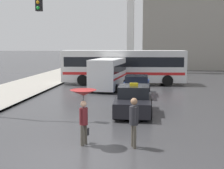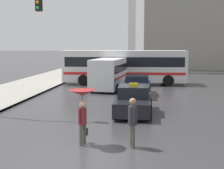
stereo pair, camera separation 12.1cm
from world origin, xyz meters
name	(u,v)px [view 1 (the left image)]	position (x,y,z in m)	size (l,w,h in m)	color
ground_plane	(66,159)	(0.00, 0.00, 0.00)	(300.00, 300.00, 0.00)	#38383A
taxi	(134,101)	(1.82, 6.84, 0.67)	(1.91, 4.04, 1.63)	black
sedan_red	(137,86)	(1.72, 12.84, 0.65)	(1.91, 4.26, 1.39)	navy
ambulance_van	(108,72)	(-0.68, 15.47, 1.37)	(2.56, 5.35, 2.47)	white
city_bus	(124,65)	(0.27, 18.90, 1.70)	(11.14, 3.19, 3.06)	silver
pedestrian_with_umbrella	(83,102)	(0.28, 1.44, 1.59)	(0.95, 0.95, 2.03)	#4C473D
pedestrian_man	(134,118)	(2.09, 1.37, 1.07)	(0.41, 0.47, 1.78)	#4C473D
traffic_light	(1,30)	(-4.66, 5.46, 4.34)	(3.43, 0.38, 6.31)	black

